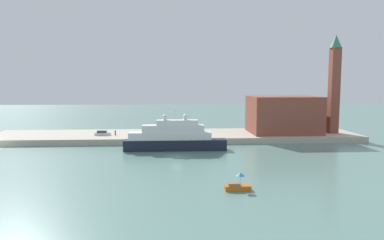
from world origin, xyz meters
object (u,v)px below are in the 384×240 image
(parked_car, at_px, (103,133))
(person_figure, at_px, (115,133))
(small_motorboat, at_px, (238,185))
(bell_tower, at_px, (334,81))
(large_yacht, at_px, (174,138))
(mooring_bollard, at_px, (169,137))
(harbor_building, at_px, (283,115))

(parked_car, bearing_deg, person_figure, 0.91)
(small_motorboat, bearing_deg, bell_tower, 52.25)
(bell_tower, distance_m, person_figure, 67.73)
(parked_car, bearing_deg, large_yacht, -37.30)
(bell_tower, bearing_deg, small_motorboat, -127.75)
(small_motorboat, height_order, mooring_bollard, small_motorboat)
(bell_tower, height_order, mooring_bollard, bell_tower)
(bell_tower, bearing_deg, harbor_building, 174.71)
(harbor_building, xyz_separation_m, mooring_bollard, (-35.16, -9.23, -5.24))
(parked_car, relative_size, person_figure, 2.92)
(large_yacht, height_order, harbor_building, harbor_building)
(mooring_bollard, bearing_deg, large_yacht, -81.48)
(small_motorboat, bearing_deg, person_figure, 118.40)
(small_motorboat, distance_m, person_figure, 56.71)
(person_figure, height_order, mooring_bollard, person_figure)
(mooring_bollard, bearing_deg, bell_tower, 8.88)
(small_motorboat, relative_size, person_figure, 2.66)
(large_yacht, relative_size, person_figure, 16.74)
(bell_tower, height_order, parked_car, bell_tower)
(parked_car, bearing_deg, harbor_building, 2.10)
(small_motorboat, distance_m, bell_tower, 65.93)
(bell_tower, distance_m, parked_car, 71.36)
(harbor_building, height_order, person_figure, harbor_building)
(large_yacht, distance_m, parked_car, 26.17)
(parked_car, xyz_separation_m, person_figure, (3.69, 0.06, 0.15))
(bell_tower, bearing_deg, parked_car, -179.50)
(small_motorboat, height_order, bell_tower, bell_tower)
(harbor_building, relative_size, bell_tower, 0.69)
(large_yacht, xyz_separation_m, bell_tower, (48.89, 16.46, 14.44))
(large_yacht, relative_size, parked_car, 5.73)
(small_motorboat, distance_m, mooring_bollard, 44.03)
(parked_car, xyz_separation_m, mooring_bollard, (19.51, -7.23, -0.19))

